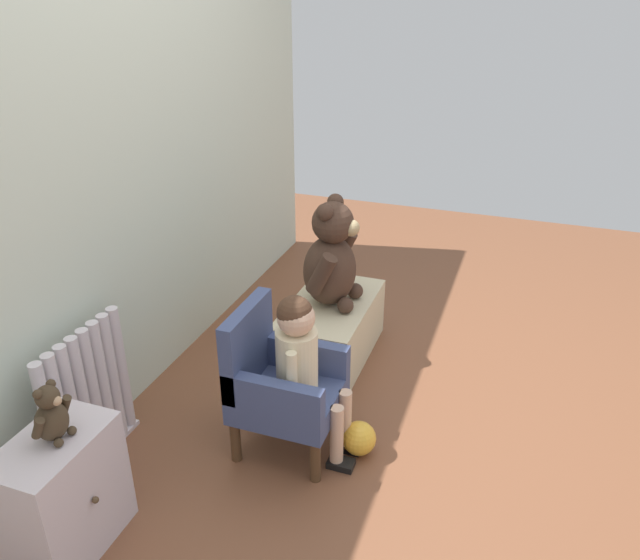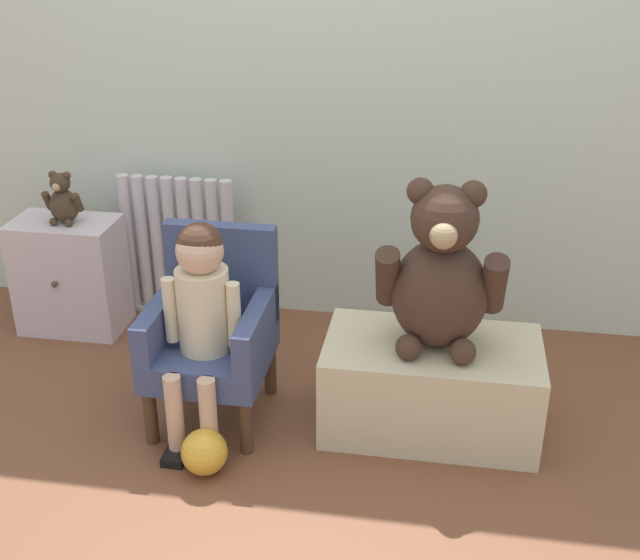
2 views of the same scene
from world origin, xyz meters
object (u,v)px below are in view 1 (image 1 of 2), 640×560
Objects in this scene: radiator at (89,400)px; large_teddy_bear at (331,259)px; small_dresser at (63,495)px; toy_ball at (359,438)px; child_armchair at (279,382)px; child_figure at (302,355)px; small_teddy_bear at (51,415)px; low_bench at (331,329)px.

large_teddy_bear is (1.09, -0.66, 0.26)m from radiator.
toy_ball is at bearing -45.58° from small_dresser.
large_teddy_bear is (0.74, 0.02, 0.24)m from child_armchair.
child_figure is (0.75, -0.59, 0.24)m from small_dresser.
child_armchair is 0.90m from small_teddy_bear.
child_figure reaches higher than small_dresser.
large_teddy_bear reaches higher than radiator.
small_teddy_bear is at bearing -26.61° from small_dresser.
low_bench is at bearing -17.21° from small_teddy_bear.
low_bench is (0.73, 0.13, -0.32)m from child_figure.
radiator is 2.91× the size of small_teddy_bear.
toy_ball is at bearing -45.94° from small_teddy_bear.
radiator is 0.76m from child_armchair.
low_bench is at bearing 27.92° from toy_ball.
radiator is at bearing 117.22° from child_armchair.
small_dresser is 0.33m from small_teddy_bear.
child_armchair is 3.07× the size of small_teddy_bear.
child_figure is at bearing -38.28° from small_dresser.
child_armchair is 0.75m from low_bench.
child_figure is 0.47m from toy_ball.
small_teddy_bear reaches higher than radiator.
child_armchair is at bearing 99.36° from toy_ball.
low_bench is at bearing 1.63° from child_armchair.
small_teddy_bear is at bearing 134.06° from toy_ball.
child_figure is 5.00× the size of toy_ball.
radiator is 0.50m from small_teddy_bear.
radiator is 1.27m from low_bench.
small_teddy_bear is (-0.38, -0.20, 0.26)m from radiator.
child_figure reaches higher than toy_ball.
large_teddy_bear is 3.82× the size of toy_ball.
low_bench is (0.73, 0.02, -0.16)m from child_armchair.
small_dresser is 1.59m from large_teddy_bear.
large_teddy_bear is 1.54m from small_teddy_bear.
child_armchair reaches higher than low_bench.
radiator is 0.88m from child_figure.
child_armchair is at bearing -178.37° from low_bench.
radiator is 0.45m from small_dresser.
small_teddy_bear is (-1.47, 0.45, 0.00)m from large_teddy_bear.
radiator is 1.30m from large_teddy_bear.
small_teddy_bear reaches higher than low_bench.
child_armchair is 0.88× the size of child_figure.
large_teddy_bear reaches higher than child_armchair.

